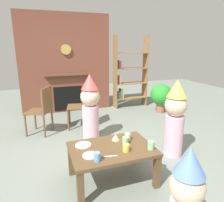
{
  "coord_description": "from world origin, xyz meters",
  "views": [
    {
      "loc": [
        -0.96,
        -2.65,
        1.63
      ],
      "look_at": [
        0.15,
        0.4,
        0.76
      ],
      "focal_mm": 33.23,
      "sensor_mm": 36.0,
      "label": 1
    }
  ],
  "objects": [
    {
      "name": "bookshelf",
      "position": [
        1.34,
        2.4,
        0.85
      ],
      "size": [
        0.9,
        0.28,
        1.9
      ],
      "color": "olive",
      "rests_on": "ground_plane"
    },
    {
      "name": "paper_plate_rear",
      "position": [
        -0.48,
        -0.63,
        0.46
      ],
      "size": [
        0.17,
        0.17,
        0.01
      ],
      "primitive_type": "cylinder",
      "color": "white",
      "rests_on": "coffee_table"
    },
    {
      "name": "birthday_cake_slice",
      "position": [
        -0.07,
        -0.35,
        0.49
      ],
      "size": [
        0.1,
        0.1,
        0.09
      ],
      "primitive_type": "cone",
      "color": "#EAC68C",
      "rests_on": "coffee_table"
    },
    {
      "name": "table_fork",
      "position": [
        -0.27,
        -0.72,
        0.45
      ],
      "size": [
        0.15,
        0.05,
        0.01
      ],
      "primitive_type": "cube",
      "rotation": [
        0.0,
        0.0,
        2.93
      ],
      "color": "silver",
      "rests_on": "coffee_table"
    },
    {
      "name": "paper_cup_near_left",
      "position": [
        -0.07,
        -0.68,
        0.49
      ],
      "size": [
        0.08,
        0.08,
        0.09
      ],
      "primitive_type": "cylinder",
      "color": "#F2CC4C",
      "rests_on": "coffee_table"
    },
    {
      "name": "child_with_cone_hat",
      "position": [
        0.0,
        -1.62,
        0.5
      ],
      "size": [
        0.26,
        0.26,
        0.95
      ],
      "rotation": [
        0.0,
        0.0,
        1.75
      ],
      "color": "#EAB2C6",
      "rests_on": "ground_plane"
    },
    {
      "name": "dining_chair_middle",
      "position": [
        -0.16,
        1.36,
        0.51
      ],
      "size": [
        0.47,
        0.47,
        0.9
      ],
      "rotation": [
        0.0,
        0.0,
        2.93
      ],
      "color": "brown",
      "rests_on": "ground_plane"
    },
    {
      "name": "paper_cup_near_right",
      "position": [
        0.23,
        -0.73,
        0.5
      ],
      "size": [
        0.08,
        0.08,
        0.1
      ],
      "primitive_type": "cylinder",
      "color": "#8CD18C",
      "rests_on": "coffee_table"
    },
    {
      "name": "paper_cup_far_right",
      "position": [
        -0.44,
        -0.77,
        0.5
      ],
      "size": [
        0.07,
        0.07,
        0.1
      ],
      "primitive_type": "cylinder",
      "color": "#669EE0",
      "rests_on": "coffee_table"
    },
    {
      "name": "paper_plate_front",
      "position": [
        -0.5,
        -0.36,
        0.46
      ],
      "size": [
        0.2,
        0.2,
        0.01
      ],
      "primitive_type": "cylinder",
      "color": "white",
      "rests_on": "coffee_table"
    },
    {
      "name": "ground_plane",
      "position": [
        0.0,
        0.0,
        0.0
      ],
      "size": [
        12.0,
        12.0,
        0.0
      ],
      "primitive_type": "plane",
      "color": "gray"
    },
    {
      "name": "coffee_table",
      "position": [
        -0.19,
        -0.54,
        0.38
      ],
      "size": [
        0.99,
        0.69,
        0.45
      ],
      "color": "brown",
      "rests_on": "ground_plane"
    },
    {
      "name": "child_by_the_chairs",
      "position": [
        -0.15,
        0.67,
        0.63
      ],
      "size": [
        0.33,
        0.33,
        1.19
      ],
      "rotation": [
        0.0,
        0.0,
        -1.61
      ],
      "color": "#EAB2C6",
      "rests_on": "ground_plane"
    },
    {
      "name": "paper_cup_far_left",
      "position": [
        0.07,
        -0.41,
        0.5
      ],
      "size": [
        0.07,
        0.07,
        0.09
      ],
      "primitive_type": "cylinder",
      "color": "silver",
      "rests_on": "coffee_table"
    },
    {
      "name": "dining_chair_left",
      "position": [
        -0.91,
        1.27,
        0.51
      ],
      "size": [
        0.54,
        0.54,
        0.9
      ],
      "rotation": [
        0.0,
        0.0,
        2.67
      ],
      "color": "brown",
      "rests_on": "ground_plane"
    },
    {
      "name": "potted_plant_tall",
      "position": [
        1.9,
        1.64,
        0.44
      ],
      "size": [
        0.53,
        0.53,
        0.72
      ],
      "color": "#9E5B42",
      "rests_on": "ground_plane"
    },
    {
      "name": "brick_fireplace_feature",
      "position": [
        -0.27,
        2.6,
        1.19
      ],
      "size": [
        2.2,
        0.28,
        2.4
      ],
      "color": "brown",
      "rests_on": "ground_plane"
    },
    {
      "name": "child_in_pink",
      "position": [
        0.91,
        -0.25,
        0.62
      ],
      "size": [
        0.32,
        0.32,
        1.17
      ],
      "rotation": [
        0.0,
        0.0,
        -2.88
      ],
      "color": "#EAB2C6",
      "rests_on": "ground_plane"
    },
    {
      "name": "paper_cup_center",
      "position": [
        -0.0,
        -0.5,
        0.5
      ],
      "size": [
        0.08,
        0.08,
        0.09
      ],
      "primitive_type": "cylinder",
      "color": "#8CD18C",
      "rests_on": "coffee_table"
    }
  ]
}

